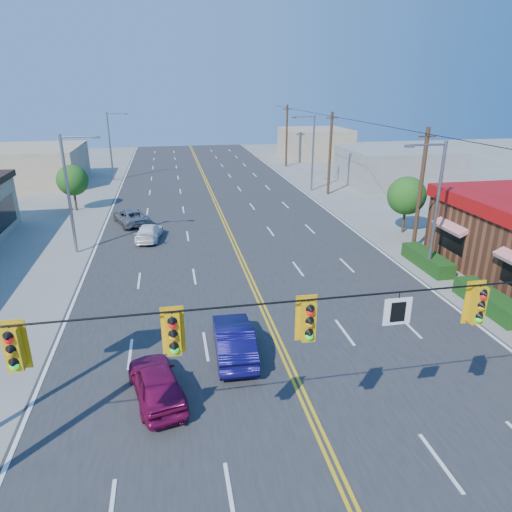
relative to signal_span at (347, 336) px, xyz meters
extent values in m
plane|color=gray|center=(0.12, 0.00, -4.89)|extent=(160.00, 160.00, 0.00)
cube|color=#2D2D30|center=(0.12, 20.00, -4.86)|extent=(20.00, 120.00, 0.06)
cylinder|color=black|center=(0.12, 0.00, 1.11)|extent=(24.00, 0.05, 0.05)
cube|color=white|center=(1.32, 0.00, 0.56)|extent=(0.75, 0.04, 0.75)
cube|color=#D89E0C|center=(-7.88, 0.00, 0.54)|extent=(0.55, 0.34, 1.25)
cube|color=#D89E0C|center=(-4.38, 0.00, 0.54)|extent=(0.55, 0.34, 1.25)
cube|color=#D89E0C|center=(-1.08, 0.00, 0.54)|extent=(0.55, 0.34, 1.25)
cube|color=#D89E0C|center=(3.62, 0.00, 0.54)|extent=(0.55, 0.34, 1.25)
cube|color=#194214|center=(11.62, 12.00, -4.44)|extent=(1.20, 9.00, 0.90)
cylinder|color=gray|center=(11.12, 14.00, -0.89)|extent=(0.20, 0.20, 8.00)
cylinder|color=gray|center=(10.02, 14.00, 2.91)|extent=(2.20, 0.12, 0.12)
cube|color=gray|center=(8.92, 14.00, 2.86)|extent=(0.50, 0.25, 0.15)
cylinder|color=gray|center=(11.12, 38.00, -0.89)|extent=(0.20, 0.20, 8.00)
cylinder|color=gray|center=(10.02, 38.00, 2.91)|extent=(2.20, 0.12, 0.12)
cube|color=gray|center=(8.92, 38.00, 2.86)|extent=(0.50, 0.25, 0.15)
cylinder|color=gray|center=(-10.88, 22.00, -0.89)|extent=(0.20, 0.20, 8.00)
cylinder|color=gray|center=(-9.78, 22.00, 2.91)|extent=(2.20, 0.12, 0.12)
cube|color=gray|center=(-8.68, 22.00, 2.86)|extent=(0.50, 0.25, 0.15)
cylinder|color=gray|center=(-10.88, 48.00, -0.89)|extent=(0.20, 0.20, 8.00)
cylinder|color=gray|center=(-9.78, 48.00, 2.91)|extent=(2.20, 0.12, 0.12)
cube|color=gray|center=(-8.68, 48.00, 2.86)|extent=(0.50, 0.25, 0.15)
cylinder|color=#47301E|center=(12.32, 18.00, -0.69)|extent=(0.28, 0.28, 8.40)
cylinder|color=#47301E|center=(12.32, 36.00, -0.69)|extent=(0.28, 0.28, 8.40)
cylinder|color=#47301E|center=(12.32, 54.00, -0.69)|extent=(0.28, 0.28, 8.40)
cylinder|color=#47301E|center=(13.62, 22.00, -3.84)|extent=(0.20, 0.20, 2.10)
sphere|color=#235B19|center=(13.62, 22.00, -1.95)|extent=(2.94, 2.94, 2.94)
cylinder|color=#47301E|center=(-12.88, 34.00, -3.89)|extent=(0.20, 0.20, 2.00)
sphere|color=#235B19|center=(-12.88, 34.00, -2.09)|extent=(2.80, 2.80, 2.80)
cube|color=gray|center=(22.12, 40.00, -2.89)|extent=(12.00, 10.00, 4.00)
cube|color=tan|center=(-19.88, 48.00, -2.79)|extent=(11.00, 12.00, 4.20)
cube|color=tan|center=(19.12, 62.00, -2.69)|extent=(10.00, 10.00, 4.40)
imported|color=maroon|center=(-5.18, 4.77, -4.20)|extent=(2.47, 4.27, 1.37)
imported|color=#100D4C|center=(-1.99, 7.13, -4.14)|extent=(1.72, 4.55, 1.48)
imported|color=white|center=(-5.97, 23.75, -4.30)|extent=(2.19, 4.20, 1.16)
imported|color=gray|center=(-7.58, 28.24, -4.25)|extent=(3.46, 5.01, 1.27)
camera|label=1|loc=(-4.23, -9.60, 6.03)|focal=32.00mm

